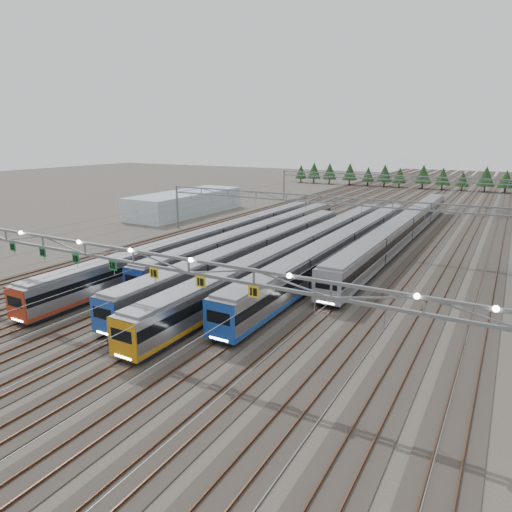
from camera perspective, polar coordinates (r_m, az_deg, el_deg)
The scene contains 13 objects.
ground at distance 40.39m, azimuth -14.43°, elevation -10.16°, with size 400.00×400.00×0.00m, color #47423A.
track_bed at distance 129.54m, azimuth 17.79°, elevation 7.27°, with size 54.00×260.00×5.42m.
train_a at distance 67.26m, azimuth -5.05°, elevation 2.10°, with size 2.79×63.08×3.63m.
train_b at distance 69.23m, azimuth 0.45°, elevation 2.52°, with size 2.79×53.59×3.63m.
train_c at distance 59.60m, azimuth 0.13°, elevation 0.57°, with size 2.86×52.28×3.72m.
train_d at distance 61.81m, azimuth 5.94°, elevation 0.98°, with size 2.82×66.41×3.68m.
train_e at distance 63.20m, azimuth 10.87°, elevation 1.22°, with size 3.01×60.90×3.93m.
train_f at distance 77.33m, azimuth 17.92°, elevation 3.24°, with size 3.07×68.86×4.01m.
gantry_near at distance 37.97m, azimuth -15.28°, elevation -0.43°, with size 56.36×0.61×8.08m.
gantry_mid at distance 71.68m, azimuth 7.87°, elevation 6.32°, with size 56.36×0.36×8.00m.
gantry_far at distance 114.47m, azimuth 16.38°, elevation 8.96°, with size 56.36×0.36×8.00m.
west_shed at distance 103.05m, azimuth -8.71°, elevation 6.57°, with size 10.00×30.00×4.79m, color #9EB2BD.
treeline at distance 160.71m, azimuth 22.27°, elevation 9.18°, with size 106.40×5.60×7.02m.
Camera 1 is at (26.04, -25.99, 16.65)m, focal length 32.00 mm.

